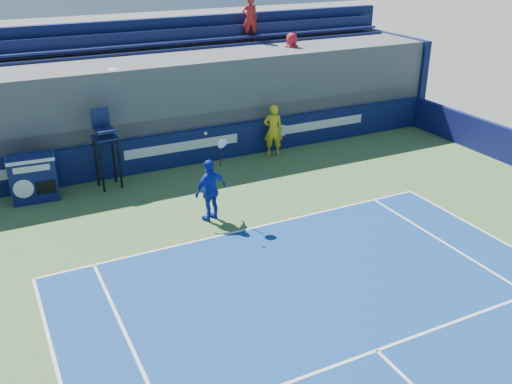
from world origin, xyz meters
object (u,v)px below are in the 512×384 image
ball_person (273,130)px  match_clock (33,177)px  umpire_chair (105,140)px  tennis_player (211,190)px

ball_person → match_clock: bearing=21.3°
ball_person → umpire_chair: umpire_chair is taller
tennis_player → match_clock: bearing=139.7°
match_clock → tennis_player: bearing=-40.3°
match_clock → tennis_player: (4.16, -3.52, 0.15)m
umpire_chair → match_clock: bearing=-180.0°
match_clock → umpire_chair: bearing=0.0°
match_clock → tennis_player: size_ratio=0.54×
umpire_chair → tennis_player: size_ratio=0.96×
ball_person → umpire_chair: 5.92m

